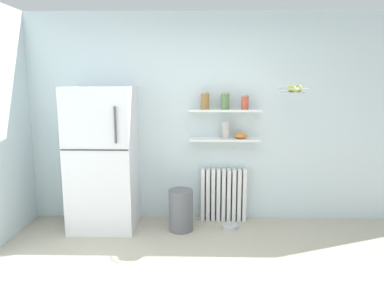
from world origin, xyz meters
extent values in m
plane|color=#B2A893|center=(0.00, 0.50, 0.00)|extent=(7.04, 7.04, 0.00)
cube|color=silver|center=(0.00, 2.05, 1.30)|extent=(7.04, 0.10, 2.60)
cube|color=silver|center=(-1.21, 1.68, 0.85)|extent=(0.77, 0.64, 1.71)
cube|color=#262628|center=(-1.21, 1.35, 1.02)|extent=(0.75, 0.01, 0.01)
cylinder|color=#4C4C51|center=(-0.96, 1.34, 1.30)|extent=(0.02, 0.02, 0.40)
cube|color=white|center=(-0.01, 1.92, 0.33)|extent=(0.05, 0.12, 0.67)
cube|color=white|center=(0.05, 1.92, 0.33)|extent=(0.05, 0.12, 0.67)
cube|color=white|center=(0.12, 1.92, 0.33)|extent=(0.05, 0.12, 0.67)
cube|color=white|center=(0.19, 1.92, 0.33)|extent=(0.05, 0.12, 0.67)
cube|color=white|center=(0.25, 1.92, 0.33)|extent=(0.05, 0.12, 0.67)
cube|color=white|center=(0.32, 1.92, 0.33)|extent=(0.05, 0.12, 0.67)
cube|color=white|center=(0.39, 1.92, 0.33)|extent=(0.05, 0.12, 0.67)
cube|color=white|center=(0.45, 1.92, 0.33)|extent=(0.05, 0.12, 0.67)
cube|color=white|center=(0.52, 1.92, 0.33)|extent=(0.05, 0.12, 0.67)
cube|color=white|center=(0.25, 1.89, 1.06)|extent=(0.87, 0.22, 0.02)
cube|color=white|center=(0.25, 1.89, 1.42)|extent=(0.87, 0.22, 0.02)
cylinder|color=olive|center=(0.01, 1.89, 1.52)|extent=(0.10, 0.10, 0.19)
cylinder|color=gray|center=(0.01, 1.89, 1.63)|extent=(0.09, 0.09, 0.02)
cylinder|color=#5B7F4C|center=(0.25, 1.89, 1.52)|extent=(0.10, 0.10, 0.19)
cylinder|color=gray|center=(0.25, 1.89, 1.62)|extent=(0.09, 0.09, 0.02)
cylinder|color=#C64C38|center=(0.50, 1.89, 1.51)|extent=(0.09, 0.09, 0.16)
cylinder|color=gray|center=(0.50, 1.89, 1.60)|extent=(0.08, 0.08, 0.02)
cylinder|color=#B2ADA8|center=(0.27, 1.89, 1.18)|extent=(0.10, 0.10, 0.21)
ellipsoid|color=orange|center=(0.46, 1.89, 1.11)|extent=(0.16, 0.16, 0.07)
cylinder|color=slate|center=(-0.27, 1.59, 0.25)|extent=(0.29, 0.29, 0.50)
cylinder|color=#B7B7BC|center=(0.32, 1.64, 0.03)|extent=(0.19, 0.19, 0.05)
torus|color=#B2B2B7|center=(1.00, 1.63, 1.68)|extent=(0.34, 0.34, 0.01)
cylinder|color=#A8A8AD|center=(1.00, 1.63, 1.64)|extent=(0.27, 0.27, 0.01)
sphere|color=#7FAD38|center=(1.07, 1.63, 1.69)|extent=(0.08, 0.08, 0.08)
sphere|color=gold|center=(1.00, 1.72, 1.68)|extent=(0.07, 0.07, 0.07)
sphere|color=gold|center=(0.98, 1.64, 1.68)|extent=(0.07, 0.07, 0.07)
sphere|color=#7FAD38|center=(0.98, 1.56, 1.68)|extent=(0.07, 0.07, 0.07)
ellipsoid|color=yellow|center=(1.04, 1.60, 1.68)|extent=(0.15, 0.15, 0.05)
camera|label=1|loc=(-0.05, -2.51, 1.78)|focal=33.74mm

